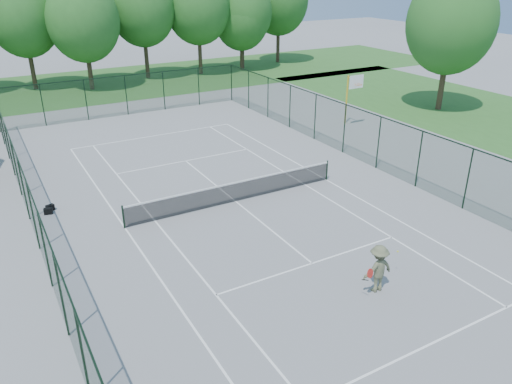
% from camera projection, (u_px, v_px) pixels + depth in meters
% --- Properties ---
extents(ground, '(140.00, 140.00, 0.00)m').
position_uv_depth(ground, '(236.00, 201.00, 24.35)').
color(ground, gray).
rests_on(ground, ground).
extents(grass_far, '(80.00, 16.00, 0.01)m').
position_uv_depth(grass_far, '(92.00, 85.00, 48.08)').
color(grass_far, '#356C2A').
rests_on(grass_far, ground).
extents(grass_side, '(14.00, 40.00, 0.01)m').
position_uv_depth(grass_side, '(488.00, 115.00, 38.33)').
color(grass_side, '#356C2A').
rests_on(grass_side, ground).
extents(court_lines, '(11.05, 23.85, 0.01)m').
position_uv_depth(court_lines, '(236.00, 201.00, 24.35)').
color(court_lines, white).
rests_on(court_lines, ground).
extents(tennis_net, '(11.08, 0.08, 1.10)m').
position_uv_depth(tennis_net, '(236.00, 191.00, 24.12)').
color(tennis_net, black).
rests_on(tennis_net, ground).
extents(fence_enclosure, '(18.05, 36.05, 3.02)m').
position_uv_depth(fence_enclosure, '(235.00, 172.00, 23.71)').
color(fence_enclosure, '#19371E').
rests_on(fence_enclosure, ground).
extents(tree_line_far, '(39.40, 6.40, 9.70)m').
position_uv_depth(tree_line_far, '(83.00, 20.00, 45.60)').
color(tree_line_far, '#453324').
rests_on(tree_line_far, ground).
extents(basketball_goal, '(1.20, 1.43, 3.65)m').
position_uv_depth(basketball_goal, '(352.00, 90.00, 34.95)').
color(basketball_goal, gold).
rests_on(basketball_goal, ground).
extents(tree_side, '(6.63, 6.63, 10.49)m').
position_uv_depth(tree_side, '(451.00, 23.00, 37.29)').
color(tree_side, '#453324').
rests_on(tree_side, ground).
extents(sports_bag_a, '(0.41, 0.31, 0.29)m').
position_uv_depth(sports_bag_a, '(50.00, 208.00, 23.41)').
color(sports_bag_a, black).
rests_on(sports_bag_a, ground).
extents(sports_bag_b, '(0.42, 0.31, 0.29)m').
position_uv_depth(sports_bag_b, '(48.00, 211.00, 23.08)').
color(sports_bag_b, black).
rests_on(sports_bag_b, ground).
extents(tennis_player, '(2.20, 0.80, 1.79)m').
position_uv_depth(tennis_player, '(378.00, 269.00, 17.34)').
color(tennis_player, '#5F6245').
rests_on(tennis_player, ground).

